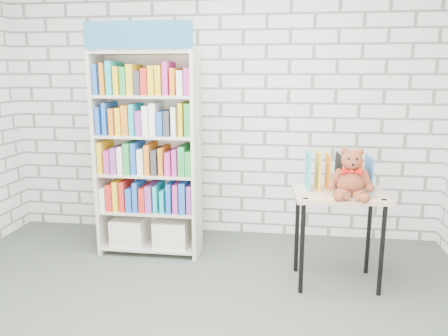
# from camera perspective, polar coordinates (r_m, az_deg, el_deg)

# --- Properties ---
(room_shell) EXTENTS (4.52, 4.02, 2.81)m
(room_shell) POSITION_cam_1_polar(r_m,az_deg,el_deg) (2.59, -7.08, 14.04)
(room_shell) COLOR silver
(room_shell) RESTS_ON ground
(bookshelf) EXTENTS (0.95, 0.37, 2.13)m
(bookshelf) POSITION_cam_1_polar(r_m,az_deg,el_deg) (4.12, -9.84, 1.92)
(bookshelf) COLOR beige
(bookshelf) RESTS_ON ground
(display_table) EXTENTS (0.75, 0.55, 0.77)m
(display_table) POSITION_cam_1_polar(r_m,az_deg,el_deg) (3.62, 14.79, -4.77)
(display_table) COLOR tan
(display_table) RESTS_ON ground
(table_books) EXTENTS (0.52, 0.26, 0.30)m
(table_books) POSITION_cam_1_polar(r_m,az_deg,el_deg) (3.66, 14.66, -0.38)
(table_books) COLOR #2BBCB6
(table_books) RESTS_ON display_table
(teddy_bear) EXTENTS (0.35, 0.32, 0.38)m
(teddy_bear) POSITION_cam_1_polar(r_m,az_deg,el_deg) (3.46, 16.25, -1.19)
(teddy_bear) COLOR brown
(teddy_bear) RESTS_ON display_table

